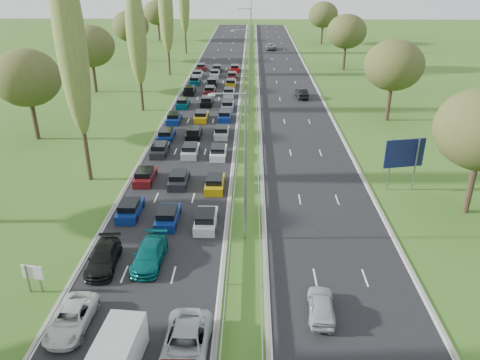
{
  "coord_description": "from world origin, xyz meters",
  "views": [
    {
      "loc": [
        4.92,
        10.92,
        19.97
      ],
      "look_at": [
        3.89,
        50.96,
        1.5
      ],
      "focal_mm": 35.0,
      "sensor_mm": 36.0,
      "label": 1
    }
  ],
  "objects_px": {
    "direction_sign": "(404,156)",
    "near_car_2": "(71,319)",
    "near_car_3": "(104,258)",
    "white_van_rear": "(116,355)",
    "info_sign": "(33,275)"
  },
  "relations": [
    {
      "from": "direction_sign",
      "to": "near_car_2",
      "type": "bearing_deg",
      "value": -141.84
    },
    {
      "from": "near_car_3",
      "to": "white_van_rear",
      "type": "bearing_deg",
      "value": -73.08
    },
    {
      "from": "white_van_rear",
      "to": "direction_sign",
      "type": "bearing_deg",
      "value": 51.52
    },
    {
      "from": "near_car_3",
      "to": "info_sign",
      "type": "relative_size",
      "value": 2.31
    },
    {
      "from": "info_sign",
      "to": "white_van_rear",
      "type": "bearing_deg",
      "value": -42.04
    },
    {
      "from": "direction_sign",
      "to": "info_sign",
      "type": "bearing_deg",
      "value": -150.21
    },
    {
      "from": "near_car_2",
      "to": "white_van_rear",
      "type": "distance_m",
      "value": 4.87
    },
    {
      "from": "info_sign",
      "to": "direction_sign",
      "type": "xyz_separation_m",
      "value": [
        28.8,
        16.49,
        2.2
      ]
    },
    {
      "from": "near_car_3",
      "to": "white_van_rear",
      "type": "height_order",
      "value": "white_van_rear"
    },
    {
      "from": "near_car_3",
      "to": "white_van_rear",
      "type": "xyz_separation_m",
      "value": [
        3.52,
        -9.58,
        0.37
      ]
    },
    {
      "from": "near_car_3",
      "to": "white_van_rear",
      "type": "distance_m",
      "value": 10.21
    },
    {
      "from": "info_sign",
      "to": "near_car_3",
      "type": "bearing_deg",
      "value": 39.36
    },
    {
      "from": "near_car_2",
      "to": "direction_sign",
      "type": "bearing_deg",
      "value": 39.64
    },
    {
      "from": "near_car_2",
      "to": "near_car_3",
      "type": "relative_size",
      "value": 0.97
    },
    {
      "from": "near_car_3",
      "to": "info_sign",
      "type": "height_order",
      "value": "info_sign"
    }
  ]
}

